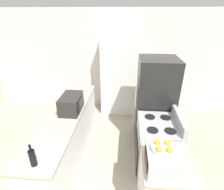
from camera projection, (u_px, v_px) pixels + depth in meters
The scene contains 10 objects.
wall_back at pixel (117, 61), 4.67m from camera, with size 7.00×0.06×2.60m.
counter_left at pixel (67, 135), 3.22m from camera, with size 0.60×2.58×0.90m.
counter_right at pixel (163, 187), 2.26m from camera, with size 0.60×0.72×0.90m.
pantry_cabinet at pixel (119, 75), 4.49m from camera, with size 0.88×0.58×2.07m.
stove at pixel (156, 146), 2.93m from camera, with size 0.66×0.76×1.06m.
refrigerator at pixel (155, 102), 3.44m from camera, with size 0.73×0.70×1.76m.
microwave at pixel (71, 103), 3.04m from camera, with size 0.33×0.51×0.30m.
wine_bottle at pixel (33, 157), 1.96m from camera, with size 0.08×0.08×0.29m.
toaster_oven at pixel (160, 160), 1.92m from camera, with size 0.31×0.42×0.23m.
fruit_bowl at pixel (163, 148), 1.87m from camera, with size 0.24×0.24×0.10m.
Camera 1 is at (0.26, -1.12, 2.49)m, focal length 28.00 mm.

